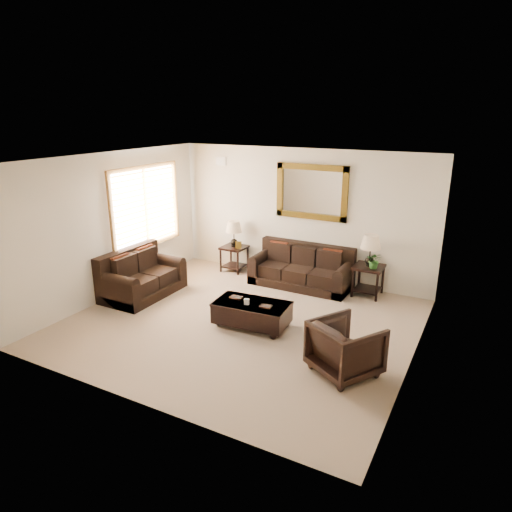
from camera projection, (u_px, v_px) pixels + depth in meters
The scene contains 11 objects.
room at pixel (240, 246), 7.25m from camera, with size 5.51×5.01×2.71m.
window at pixel (146, 207), 9.15m from camera, with size 0.07×1.96×1.66m.
mirror at pixel (311, 192), 9.07m from camera, with size 1.50×0.06×1.10m.
air_vent at pixel (221, 161), 9.88m from camera, with size 0.25×0.02×0.18m, color #999999.
sofa at pixel (302, 271), 9.24m from camera, with size 2.01×0.87×0.82m.
loveseat at pixel (141, 278), 8.75m from camera, with size 0.93×1.56×0.88m.
end_table_left at pixel (234, 239), 9.93m from camera, with size 0.51×0.51×1.12m.
end_table_right at pixel (370, 256), 8.57m from camera, with size 0.54×0.54×1.19m.
coffee_table at pixel (252, 312), 7.46m from camera, with size 1.27×0.76×0.52m.
armchair at pixel (346, 346), 6.08m from camera, with size 0.79×0.74×0.82m, color black.
potted_plant at pixel (374, 262), 8.45m from camera, with size 0.28×0.32×0.25m, color #27581E.
Camera 1 is at (3.49, -6.02, 3.41)m, focal length 32.00 mm.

